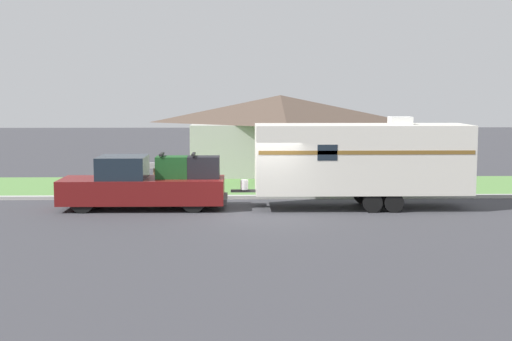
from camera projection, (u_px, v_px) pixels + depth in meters
ground_plane at (266, 215)px, 24.82m from camera, size 120.00×120.00×0.00m
curb_strip at (263, 197)px, 28.54m from camera, size 80.00×0.30×0.14m
lawn_strip at (260, 186)px, 32.17m from camera, size 80.00×7.00×0.03m
house_across_street at (280, 132)px, 38.31m from camera, size 9.98×7.99×4.08m
pickup_truck at (144, 184)px, 26.03m from camera, size 6.06×2.08×2.05m
travel_trailer at (362, 159)px, 26.12m from camera, size 8.70×2.33×3.36m
mailbox at (154, 171)px, 29.03m from camera, size 0.48×0.20×1.39m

